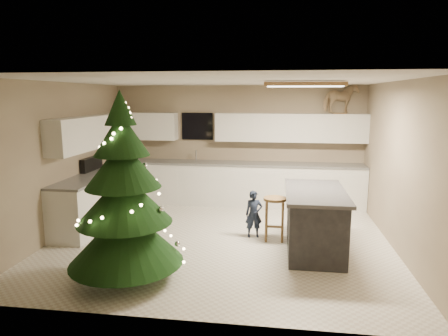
{
  "coord_description": "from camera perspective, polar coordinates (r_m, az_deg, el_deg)",
  "views": [
    {
      "loc": [
        0.93,
        -6.32,
        2.37
      ],
      "look_at": [
        0.0,
        0.35,
        1.15
      ],
      "focal_mm": 32.0,
      "sensor_mm": 36.0,
      "label": 1
    }
  ],
  "objects": [
    {
      "name": "rocking_horse",
      "position": [
        8.73,
        16.3,
        9.52
      ],
      "size": [
        0.77,
        0.57,
        0.61
      ],
      "rotation": [
        0.0,
        0.0,
        1.98
      ],
      "color": "olive",
      "rests_on": "cabinetry"
    },
    {
      "name": "room_shell",
      "position": [
        6.41,
        -0.23,
        4.73
      ],
      "size": [
        5.52,
        5.02,
        2.61
      ],
      "color": "tan",
      "rests_on": "ground_plane"
    },
    {
      "name": "ground_plane",
      "position": [
        6.81,
        -0.41,
        -10.09
      ],
      "size": [
        5.5,
        5.5,
        0.0
      ],
      "primitive_type": "plane",
      "color": "silver"
    },
    {
      "name": "island",
      "position": [
        6.35,
        12.8,
        -7.3
      ],
      "size": [
        0.9,
        1.7,
        0.95
      ],
      "color": "black",
      "rests_on": "ground_plane"
    },
    {
      "name": "christmas_tree",
      "position": [
        5.28,
        -14.04,
        -5.0
      ],
      "size": [
        1.53,
        1.48,
        2.45
      ],
      "rotation": [
        0.0,
        0.0,
        -0.05
      ],
      "color": "#3F2816",
      "rests_on": "ground_plane"
    },
    {
      "name": "toddler",
      "position": [
        6.81,
        4.28,
        -6.57
      ],
      "size": [
        0.33,
        0.25,
        0.8
      ],
      "primitive_type": "imported",
      "rotation": [
        0.0,
        0.0,
        0.22
      ],
      "color": "#1D253F",
      "rests_on": "ground_plane"
    },
    {
      "name": "bar_stool",
      "position": [
        6.67,
        7.26,
        -5.7
      ],
      "size": [
        0.38,
        0.38,
        0.72
      ],
      "rotation": [
        0.0,
        0.0,
        0.16
      ],
      "color": "olive",
      "rests_on": "ground_plane"
    },
    {
      "name": "cabinetry",
      "position": [
        8.33,
        -4.97,
        -0.92
      ],
      "size": [
        5.5,
        3.2,
        2.0
      ],
      "color": "silver",
      "rests_on": "ground_plane"
    }
  ]
}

